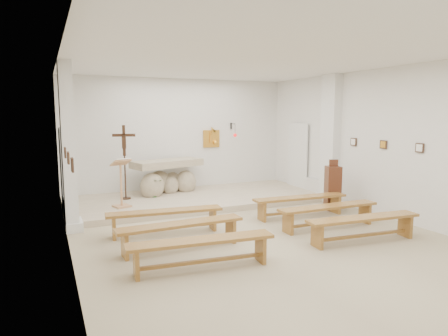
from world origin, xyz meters
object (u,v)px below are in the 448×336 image
altar (167,179)px  bench_right_third (363,223)px  donation_pedestal (333,188)px  bench_left_front (165,216)px  lectern (121,183)px  crucifix_stand (125,157)px  bench_left_second (181,229)px  bench_right_second (328,211)px  bench_right_front (300,202)px  bench_left_third (201,247)px

altar → bench_right_third: altar is taller
donation_pedestal → bench_left_front: 4.48m
lectern → donation_pedestal: (4.96, -1.87, -0.18)m
altar → crucifix_stand: bearing=-179.9°
bench_left_front → bench_left_second: 1.03m
altar → crucifix_stand: size_ratio=1.10×
crucifix_stand → bench_right_third: crucifix_stand is taller
lectern → bench_left_second: 3.22m
altar → bench_right_third: (2.28, -5.48, -0.18)m
bench_right_second → bench_right_third: (0.00, -1.03, 0.00)m
bench_right_second → bench_right_third: size_ratio=0.99×
bench_right_front → bench_left_third: same height
donation_pedestal → crucifix_stand: bearing=169.1°
altar → crucifix_stand: 1.50m
altar → bench_right_third: bearing=-83.4°
crucifix_stand → bench_left_second: bearing=-73.2°
bench_left_third → bench_left_second: bearing=95.5°
lectern → bench_left_front: bearing=-94.0°
altar → donation_pedestal: size_ratio=1.69×
bench_right_second → bench_left_third: same height
altar → bench_right_second: (2.28, -4.44, -0.18)m
crucifix_stand → bench_left_front: bearing=-72.1°
crucifix_stand → donation_pedestal: (4.70, -2.79, -0.73)m
lectern → bench_right_second: bearing=-56.7°
crucifix_stand → donation_pedestal: size_ratio=1.54×
bench_right_third → crucifix_stand: bearing=129.7°
bench_left_front → bench_left_third: bearing=-83.9°
lectern → donation_pedestal: size_ratio=0.95×
crucifix_stand → donation_pedestal: crucifix_stand is taller
lectern → bench_left_second: bearing=-98.1°
donation_pedestal → bench_left_third: 5.04m
donation_pedestal → bench_left_third: donation_pedestal is taller
crucifix_stand → donation_pedestal: bearing=-17.1°
lectern → bench_right_second: size_ratio=0.52×
bench_right_front → bench_right_second: same height
lectern → bench_right_third: lectern is taller
crucifix_stand → donation_pedestal: 5.51m
lectern → bench_right_second: lectern is taller
crucifix_stand → bench_right_second: 5.48m
altar → bench_right_front: 4.11m
lectern → crucifix_stand: (0.26, 0.92, 0.55)m
bench_right_front → bench_right_second: bearing=-86.6°
altar → bench_left_second: 4.57m
bench_left_second → bench_right_second: bearing=-2.2°
bench_left_front → bench_left_third: same height
bench_left_front → bench_right_third: same height
altar → crucifix_stand: crucifix_stand is taller
altar → bench_left_third: 5.58m
lectern → bench_right_second: (3.80, -3.16, -0.38)m
bench_right_front → bench_left_third: (-3.31, -2.06, 0.00)m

